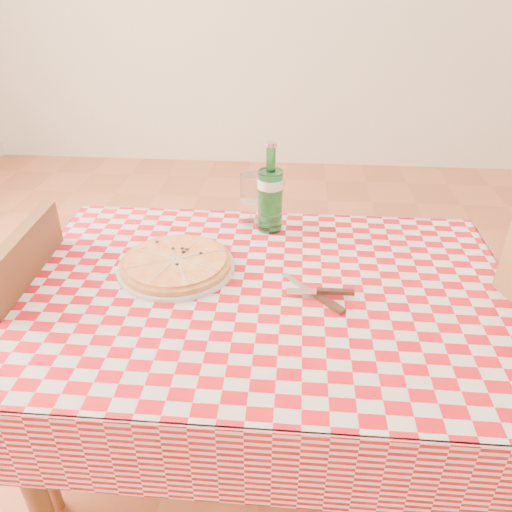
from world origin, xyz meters
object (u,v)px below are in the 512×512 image
(chair_far, at_px, (16,347))
(dining_table, at_px, (262,319))
(pizza_plate, at_px, (176,262))
(water_bottle, at_px, (270,187))
(wine_glass, at_px, (251,199))

(chair_far, bearing_deg, dining_table, 177.11)
(dining_table, bearing_deg, pizza_plate, 162.91)
(dining_table, height_order, pizza_plate, pizza_plate)
(pizza_plate, height_order, water_bottle, water_bottle)
(water_bottle, bearing_deg, dining_table, -90.17)
(chair_far, height_order, pizza_plate, chair_far)
(pizza_plate, bearing_deg, chair_far, -171.36)
(dining_table, xyz_separation_m, chair_far, (-0.72, 0.00, -0.15))
(dining_table, relative_size, chair_far, 1.35)
(chair_far, bearing_deg, wine_glass, -153.97)
(chair_far, distance_m, pizza_plate, 0.56)
(water_bottle, relative_size, wine_glass, 1.67)
(water_bottle, xyz_separation_m, wine_glass, (-0.06, 0.03, -0.06))
(chair_far, bearing_deg, pizza_plate, -174.22)
(dining_table, relative_size, pizza_plate, 3.75)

